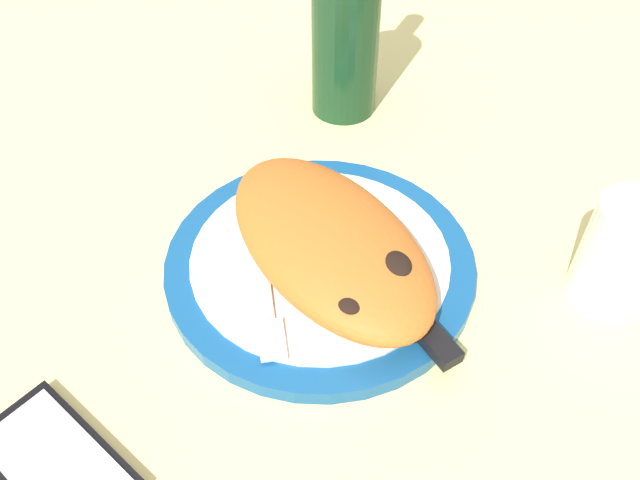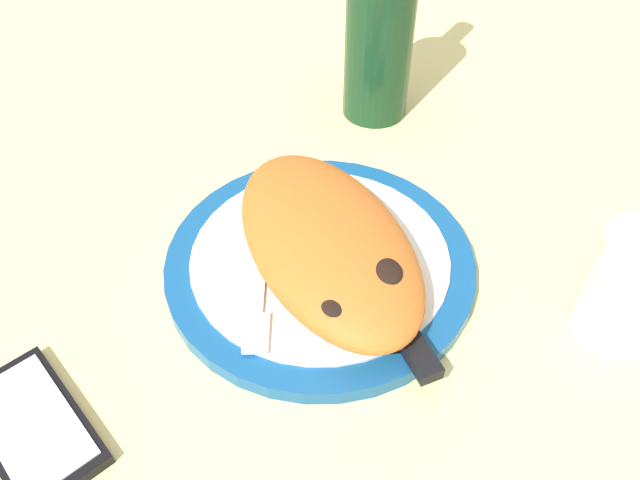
# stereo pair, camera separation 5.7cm
# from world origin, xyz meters

# --- Properties ---
(ground_plane) EXTENTS (1.50, 1.50, 0.03)m
(ground_plane) POSITION_xyz_m (0.00, 0.00, -0.01)
(ground_plane) COLOR #E5D684
(plate) EXTENTS (0.29, 0.29, 0.02)m
(plate) POSITION_xyz_m (0.00, 0.00, 0.01)
(plate) COLOR navy
(plate) RESTS_ON ground_plane
(calzone) EXTENTS (0.28, 0.21, 0.05)m
(calzone) POSITION_xyz_m (0.01, 0.01, 0.05)
(calzone) COLOR #C16023
(calzone) RESTS_ON plate
(fork) EXTENTS (0.17, 0.03, 0.00)m
(fork) POSITION_xyz_m (0.04, -0.06, 0.02)
(fork) COLOR silver
(fork) RESTS_ON plate
(knife) EXTENTS (0.23, 0.09, 0.01)m
(knife) POSITION_xyz_m (0.07, 0.05, 0.02)
(knife) COLOR silver
(knife) RESTS_ON plate
(smartphone) EXTENTS (0.14, 0.13, 0.01)m
(smartphone) POSITION_xyz_m (0.14, -0.24, 0.01)
(smartphone) COLOR black
(smartphone) RESTS_ON ground_plane
(water_glass) EXTENTS (0.07, 0.07, 0.10)m
(water_glass) POSITION_xyz_m (0.09, 0.25, 0.04)
(water_glass) COLOR silver
(water_glass) RESTS_ON ground_plane
(wine_bottle) EXTENTS (0.08, 0.08, 0.31)m
(wine_bottle) POSITION_xyz_m (-0.26, 0.10, 0.12)
(wine_bottle) COLOR #14381E
(wine_bottle) RESTS_ON ground_plane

